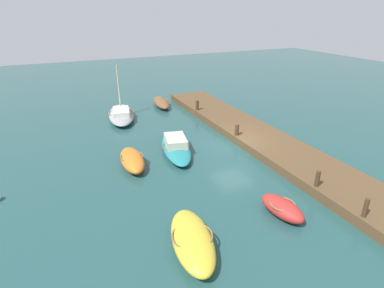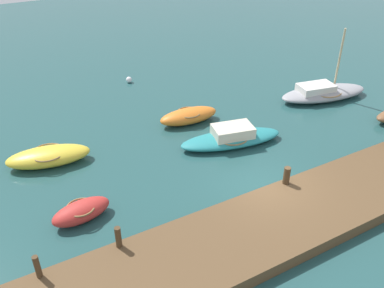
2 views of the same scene
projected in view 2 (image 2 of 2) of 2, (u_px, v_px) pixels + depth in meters
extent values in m
plane|color=#234C4C|center=(265.00, 190.00, 17.11)|extent=(84.00, 84.00, 0.00)
cube|color=brown|center=(299.00, 214.00, 15.46)|extent=(24.90, 3.51, 0.52)
ellipsoid|color=#B72D28|center=(81.00, 211.00, 15.39)|extent=(2.39, 1.33, 0.75)
torus|color=olive|center=(80.00, 207.00, 15.28)|extent=(1.25, 1.25, 0.07)
ellipsoid|color=gold|center=(49.00, 156.00, 18.59)|extent=(3.97, 2.24, 0.80)
torus|color=olive|center=(48.00, 152.00, 18.48)|extent=(1.87, 1.87, 0.07)
ellipsoid|color=teal|center=(231.00, 139.00, 20.13)|extent=(5.42, 2.71, 0.57)
torus|color=olive|center=(231.00, 136.00, 20.05)|extent=(2.04, 2.04, 0.07)
cube|color=beige|center=(233.00, 131.00, 19.91)|extent=(2.17, 1.62, 0.54)
ellipsoid|color=orange|center=(189.00, 116.00, 21.99)|extent=(3.37, 1.48, 0.80)
torus|color=olive|center=(189.00, 112.00, 21.88)|extent=(1.42, 1.42, 0.07)
ellipsoid|color=#939399|center=(324.00, 93.00, 24.64)|extent=(5.90, 3.02, 0.69)
torus|color=olive|center=(324.00, 90.00, 24.54)|extent=(2.43, 2.43, 0.07)
cube|color=silver|center=(316.00, 88.00, 24.25)|extent=(2.32, 1.62, 0.44)
cylinder|color=#C6B284|center=(339.00, 60.00, 23.75)|extent=(0.12, 0.12, 3.68)
cylinder|color=#47331E|center=(37.00, 267.00, 12.38)|extent=(0.19, 0.19, 0.86)
cylinder|color=#47331E|center=(118.00, 237.00, 13.47)|extent=(0.21, 0.21, 0.83)
cylinder|color=#47331E|center=(287.00, 175.00, 16.48)|extent=(0.27, 0.27, 0.77)
sphere|color=silver|center=(129.00, 80.00, 26.82)|extent=(0.40, 0.40, 0.40)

